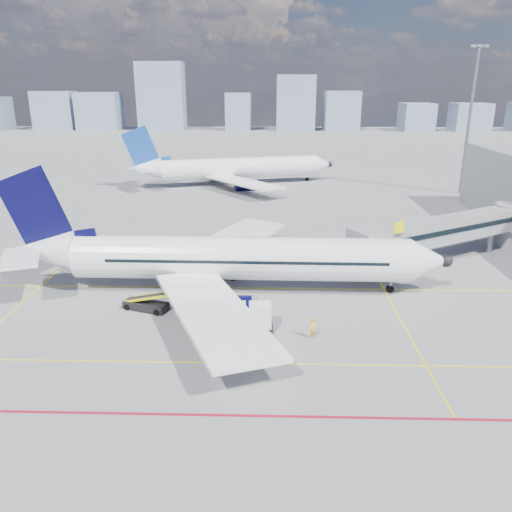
{
  "coord_description": "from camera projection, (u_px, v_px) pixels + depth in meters",
  "views": [
    {
      "loc": [
        2.73,
        -37.35,
        18.94
      ],
      "look_at": [
        1.52,
        6.16,
        4.0
      ],
      "focal_mm": 35.0,
      "sensor_mm": 36.0,
      "label": 1
    }
  ],
  "objects": [
    {
      "name": "floodlight_mast_ne",
      "position": [
        470.0,
        117.0,
        88.12
      ],
      "size": [
        3.2,
        0.61,
        25.45
      ],
      "color": "gray",
      "rests_on": "ground"
    },
    {
      "name": "cargo_dolly",
      "position": [
        247.0,
        317.0,
        40.24
      ],
      "size": [
        4.2,
        1.99,
        2.27
      ],
      "rotation": [
        0.0,
        0.0,
        0.04
      ],
      "color": "black",
      "rests_on": "ground"
    },
    {
      "name": "main_aircraft",
      "position": [
        222.0,
        259.0,
        47.62
      ],
      "size": [
        42.76,
        37.26,
        12.46
      ],
      "rotation": [
        0.0,
        0.0,
        -0.01
      ],
      "color": "white",
      "rests_on": "ground"
    },
    {
      "name": "ground",
      "position": [
        236.0,
        325.0,
        41.54
      ],
      "size": [
        420.0,
        420.0,
        0.0
      ],
      "primitive_type": "plane",
      "color": "gray",
      "rests_on": "ground"
    },
    {
      "name": "distant_skyline",
      "position": [
        241.0,
        109.0,
        218.53
      ],
      "size": [
        261.16,
        15.55,
        28.49
      ],
      "color": "gray",
      "rests_on": "ground"
    },
    {
      "name": "ramp_worker",
      "position": [
        313.0,
        328.0,
        39.13
      ],
      "size": [
        0.73,
        0.74,
        1.72
      ],
      "primitive_type": "imported",
      "rotation": [
        0.0,
        0.0,
        0.84
      ],
      "color": "yellow",
      "rests_on": "ground"
    },
    {
      "name": "apron_markings",
      "position": [
        225.0,
        348.0,
        37.85
      ],
      "size": [
        90.0,
        35.12,
        0.01
      ],
      "color": "yellow",
      "rests_on": "ground"
    },
    {
      "name": "baggage_tug",
      "position": [
        242.0,
        335.0,
        38.62
      ],
      "size": [
        2.07,
        1.54,
        1.3
      ],
      "rotation": [
        0.0,
        0.0,
        -0.24
      ],
      "color": "white",
      "rests_on": "ground"
    },
    {
      "name": "belt_loader",
      "position": [
        147.0,
        304.0,
        44.15
      ],
      "size": [
        5.78,
        3.07,
        2.34
      ],
      "rotation": [
        0.0,
        0.0,
        -0.34
      ],
      "color": "black",
      "rests_on": "ground"
    },
    {
      "name": "second_aircraft",
      "position": [
        232.0,
        169.0,
        99.12
      ],
      "size": [
        41.37,
        35.41,
        12.31
      ],
      "rotation": [
        0.0,
        0.0,
        0.28
      ],
      "color": "white",
      "rests_on": "ground"
    },
    {
      "name": "jet_bridge",
      "position": [
        455.0,
        229.0,
        55.69
      ],
      "size": [
        23.55,
        15.78,
        6.3
      ],
      "color": "gray",
      "rests_on": "ground"
    }
  ]
}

